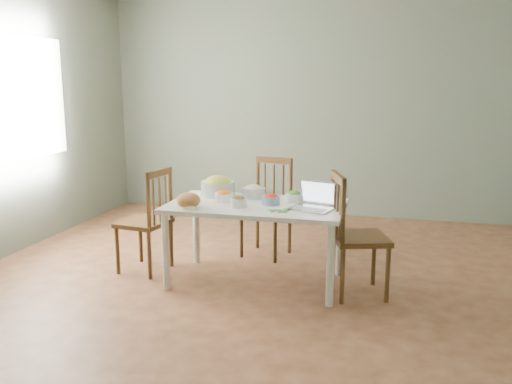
% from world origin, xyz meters
% --- Properties ---
extents(floor, '(5.00, 5.00, 0.00)m').
position_xyz_m(floor, '(0.00, 0.00, 0.00)').
color(floor, '#502E18').
rests_on(floor, ground).
extents(wall_back, '(5.00, 0.00, 2.70)m').
position_xyz_m(wall_back, '(0.00, 2.50, 1.35)').
color(wall_back, slate).
rests_on(wall_back, ground).
extents(wall_front, '(5.00, 0.00, 2.70)m').
position_xyz_m(wall_front, '(0.00, -2.50, 1.35)').
color(wall_front, slate).
rests_on(wall_front, ground).
extents(window_left, '(0.04, 1.60, 1.20)m').
position_xyz_m(window_left, '(-2.48, 0.30, 1.50)').
color(window_left, white).
rests_on(window_left, ground).
extents(dining_table, '(1.44, 0.81, 0.68)m').
position_xyz_m(dining_table, '(0.00, -0.02, 0.34)').
color(dining_table, silver).
rests_on(dining_table, floor).
extents(chair_far, '(0.49, 0.48, 0.94)m').
position_xyz_m(chair_far, '(-0.08, 0.70, 0.47)').
color(chair_far, '#361D0D').
rests_on(chair_far, floor).
extents(chair_left, '(0.44, 0.46, 0.93)m').
position_xyz_m(chair_left, '(-1.03, 0.01, 0.46)').
color(chair_left, '#361D0D').
rests_on(chair_left, floor).
extents(chair_right, '(0.52, 0.54, 0.97)m').
position_xyz_m(chair_right, '(0.86, -0.08, 0.49)').
color(chair_right, '#361D0D').
rests_on(chair_right, floor).
extents(bread_boule, '(0.25, 0.25, 0.13)m').
position_xyz_m(bread_boule, '(-0.48, -0.30, 0.74)').
color(bread_boule, '#A3703C').
rests_on(bread_boule, dining_table).
extents(butter_stick, '(0.12, 0.06, 0.03)m').
position_xyz_m(butter_stick, '(-0.45, -0.36, 0.69)').
color(butter_stick, '#FBF6CD').
rests_on(butter_stick, dining_table).
extents(bowl_squash, '(0.33, 0.33, 0.17)m').
position_xyz_m(bowl_squash, '(-0.40, 0.21, 0.76)').
color(bowl_squash, gold).
rests_on(bowl_squash, dining_table).
extents(bowl_carrot, '(0.20, 0.20, 0.09)m').
position_xyz_m(bowl_carrot, '(-0.28, 0.01, 0.72)').
color(bowl_carrot, '#FF6300').
rests_on(bowl_carrot, dining_table).
extents(bowl_onion, '(0.25, 0.25, 0.11)m').
position_xyz_m(bowl_onion, '(-0.08, 0.22, 0.73)').
color(bowl_onion, beige).
rests_on(bowl_onion, dining_table).
extents(bowl_mushroom, '(0.15, 0.15, 0.09)m').
position_xyz_m(bowl_mushroom, '(-0.10, -0.17, 0.72)').
color(bowl_mushroom, '#45331F').
rests_on(bowl_mushroom, dining_table).
extents(bowl_redpep, '(0.16, 0.16, 0.09)m').
position_xyz_m(bowl_redpep, '(0.12, -0.01, 0.72)').
color(bowl_redpep, red).
rests_on(bowl_redpep, dining_table).
extents(bowl_broccoli, '(0.15, 0.15, 0.09)m').
position_xyz_m(bowl_broccoli, '(0.29, 0.14, 0.72)').
color(bowl_broccoli, '#29672A').
rests_on(bowl_broccoli, dining_table).
extents(flatbread, '(0.23, 0.23, 0.02)m').
position_xyz_m(flatbread, '(0.30, 0.28, 0.68)').
color(flatbread, tan).
rests_on(flatbread, dining_table).
extents(basil_bunch, '(0.19, 0.19, 0.02)m').
position_xyz_m(basil_bunch, '(0.23, -0.22, 0.69)').
color(basil_bunch, '#0F8119').
rests_on(basil_bunch, dining_table).
extents(laptop, '(0.38, 0.36, 0.21)m').
position_xyz_m(laptop, '(0.47, -0.11, 0.78)').
color(laptop, silver).
rests_on(laptop, dining_table).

